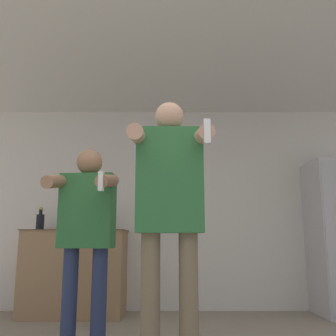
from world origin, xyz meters
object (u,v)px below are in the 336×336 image
object	(u,v)px
person_woman_foreground	(168,205)
bottle_clear_vodka	(106,220)
bottle_red_label	(39,221)
person_man_side	(85,225)
bottle_brown_liquor	(85,222)

from	to	relation	value
person_woman_foreground	bottle_clear_vodka	bearing A→B (deg)	109.29
bottle_red_label	person_woman_foreground	world-z (taller)	person_woman_foreground
bottle_red_label	person_man_side	world-z (taller)	person_man_side
bottle_clear_vodka	bottle_red_label	size ratio (longest dim) A/B	1.13
person_man_side	bottle_brown_liquor	bearing A→B (deg)	102.36
bottle_clear_vodka	bottle_red_label	bearing A→B (deg)	180.00
bottle_clear_vodka	person_man_side	bearing A→B (deg)	-87.23
bottle_brown_liquor	person_woman_foreground	xyz separation A→B (m)	(0.98, -2.09, 0.01)
bottle_clear_vodka	person_woman_foreground	distance (m)	2.21
bottle_brown_liquor	person_woman_foreground	bearing A→B (deg)	-64.89
bottle_red_label	bottle_brown_liquor	bearing A→B (deg)	0.00
person_man_side	person_woman_foreground	bearing A→B (deg)	-43.94
bottle_brown_liquor	person_man_side	distance (m)	1.49
bottle_clear_vodka	bottle_brown_liquor	xyz separation A→B (m)	(-0.25, 0.00, -0.02)
bottle_clear_vodka	bottle_red_label	xyz separation A→B (m)	(-0.79, 0.00, -0.01)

